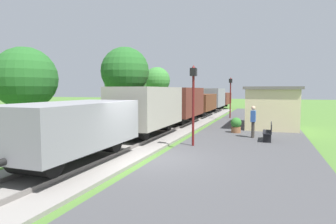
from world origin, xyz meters
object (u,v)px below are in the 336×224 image
(freight_train, at_px, (191,104))
(lamp_post_near, at_px, (193,90))
(person_waiting, at_px, (253,120))
(tree_field_left, at_px, (126,84))
(tree_trackside_mid, at_px, (25,79))
(tree_field_distant, at_px, (157,80))
(tree_trackside_far, at_px, (125,71))
(lamp_post_far, at_px, (230,90))
(station_hut, at_px, (272,107))
(potted_planter, at_px, (236,125))
(bench_near_hut, at_px, (269,131))

(freight_train, relative_size, lamp_post_near, 10.59)
(person_waiting, bearing_deg, tree_field_left, -32.67)
(tree_trackside_mid, height_order, tree_field_left, tree_field_left)
(freight_train, relative_size, tree_field_distant, 6.87)
(person_waiting, bearing_deg, lamp_post_near, 56.70)
(freight_train, distance_m, tree_trackside_far, 7.11)
(lamp_post_far, bearing_deg, tree_field_distant, 142.69)
(lamp_post_near, bearing_deg, lamp_post_far, 90.00)
(tree_trackside_far, bearing_deg, person_waiting, -19.57)
(station_hut, xyz_separation_m, potted_planter, (-2.02, -3.77, -0.93))
(person_waiting, distance_m, tree_field_left, 16.24)
(station_hut, relative_size, person_waiting, 3.39)
(station_hut, distance_m, tree_field_distant, 18.91)
(person_waiting, bearing_deg, tree_field_distant, -50.29)
(station_hut, bearing_deg, tree_field_left, 162.12)
(bench_near_hut, relative_size, person_waiting, 0.88)
(station_hut, bearing_deg, person_waiting, -100.45)
(tree_trackside_mid, bearing_deg, lamp_post_far, 54.08)
(person_waiting, height_order, lamp_post_near, lamp_post_near)
(bench_near_hut, distance_m, tree_field_left, 17.37)
(potted_planter, distance_m, lamp_post_near, 5.36)
(station_hut, height_order, lamp_post_near, lamp_post_near)
(tree_trackside_far, height_order, tree_field_left, tree_trackside_far)
(station_hut, distance_m, tree_trackside_mid, 15.88)
(freight_train, distance_m, bench_near_hut, 11.67)
(person_waiting, height_order, tree_field_left, tree_field_left)
(bench_near_hut, bearing_deg, tree_field_left, 142.59)
(freight_train, xyz_separation_m, person_waiting, (5.83, -8.87, -0.37))
(lamp_post_near, xyz_separation_m, tree_field_left, (-10.33, 12.94, 0.61))
(tree_trackside_far, bearing_deg, freight_train, 56.34)
(freight_train, xyz_separation_m, tree_field_distant, (-6.92, 9.19, 2.47))
(freight_train, bearing_deg, potted_planter, -57.02)
(station_hut, distance_m, lamp_post_near, 9.24)
(freight_train, height_order, potted_planter, freight_train)
(lamp_post_far, xyz_separation_m, tree_trackside_mid, (-9.79, -13.52, 0.66))
(person_waiting, xyz_separation_m, tree_trackside_far, (-9.49, 3.37, 3.02))
(station_hut, xyz_separation_m, lamp_post_near, (-3.47, -8.49, 1.15))
(lamp_post_far, bearing_deg, potted_planter, -80.58)
(freight_train, bearing_deg, lamp_post_far, 22.41)
(tree_field_distant, bearing_deg, bench_near_hut, -54.15)
(station_hut, height_order, tree_trackside_far, tree_trackside_far)
(tree_trackside_mid, bearing_deg, lamp_post_near, 0.35)
(freight_train, height_order, person_waiting, freight_train)
(lamp_post_near, bearing_deg, tree_field_distant, 115.73)
(lamp_post_far, distance_m, tree_trackside_mid, 16.71)
(freight_train, xyz_separation_m, tree_trackside_mid, (-6.46, -12.15, 1.91))
(lamp_post_near, xyz_separation_m, tree_field_distant, (-10.26, 21.28, 1.22))
(person_waiting, bearing_deg, lamp_post_far, -71.82)
(bench_near_hut, xyz_separation_m, tree_field_left, (-13.63, 10.42, 2.69))
(station_hut, relative_size, lamp_post_near, 1.57)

